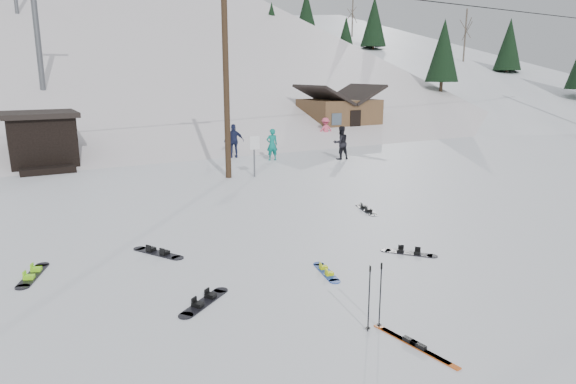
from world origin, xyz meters
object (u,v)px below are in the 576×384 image
cabin (339,116)px  hero_snowboard (326,272)px  utility_pole (226,71)px  hero_skis (414,345)px

cabin → hero_snowboard: (-15.42, -21.56, -1.46)m
utility_pole → hero_skis: utility_pole is taller
utility_pole → cabin: 16.71m
utility_pole → hero_skis: (-2.95, -15.10, -4.65)m
hero_skis → hero_snowboard: bearing=74.6°
cabin → hero_skis: 29.77m
cabin → hero_skis: cabin is taller
utility_pole → hero_snowboard: bearing=-101.8°
cabin → hero_skis: (-15.95, -25.10, -1.46)m
utility_pole → hero_snowboard: 12.70m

